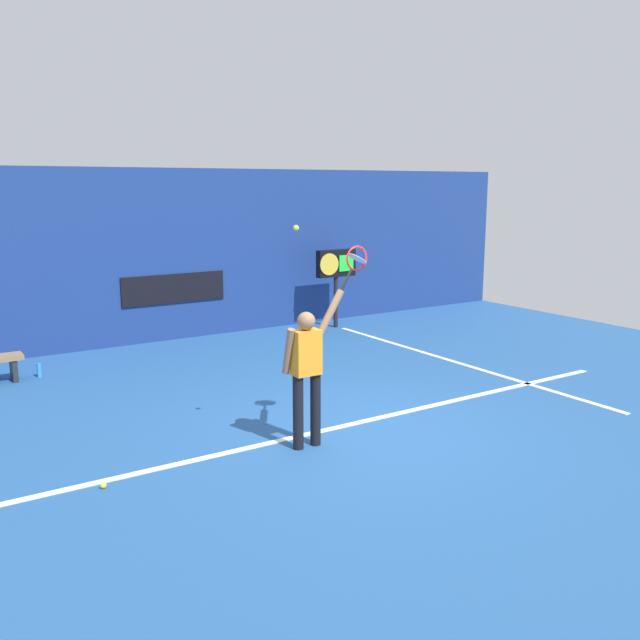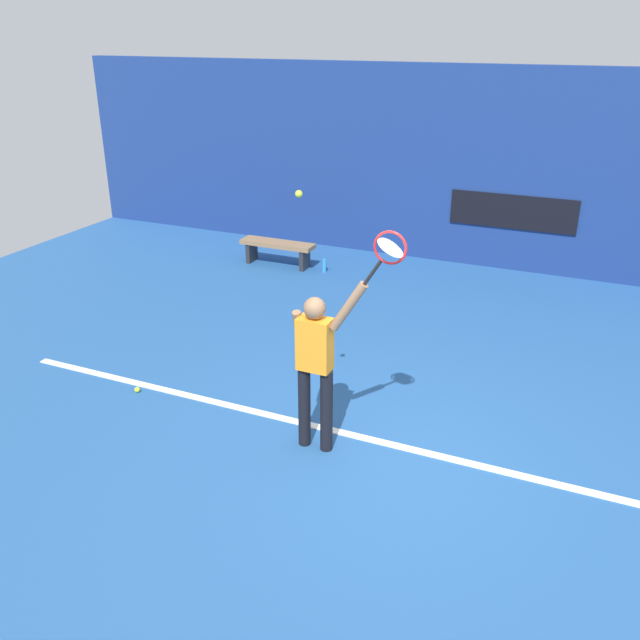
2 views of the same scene
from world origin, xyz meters
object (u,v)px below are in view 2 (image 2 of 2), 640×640
court_bench (278,248)px  spare_ball (137,390)px  water_bottle (324,266)px  tennis_player (316,361)px  tennis_ball (299,194)px  tennis_racket (388,251)px

court_bench → spare_ball: 4.97m
spare_ball → water_bottle: bearing=86.1°
tennis_player → water_bottle: bearing=112.6°
tennis_player → tennis_ball: bearing=-171.2°
tennis_player → water_bottle: size_ratio=8.03×
tennis_racket → tennis_ball: (-0.86, -0.02, 0.43)m
tennis_ball → court_bench: tennis_ball is taller
tennis_player → spare_ball: (-2.45, 0.17, -0.98)m
court_bench → water_bottle: court_bench is taller
tennis_player → tennis_racket: 1.43m
tennis_racket → water_bottle: 6.20m
tennis_player → water_bottle: (-2.12, 5.09, -0.89)m
tennis_player → spare_ball: tennis_player is taller
water_bottle → tennis_player: bearing=-67.4°
tennis_racket → spare_ball: 3.87m
tennis_player → court_bench: bearing=121.0°
tennis_ball → water_bottle: bearing=111.0°
tennis_racket → tennis_ball: tennis_ball is taller
tennis_player → water_bottle: tennis_player is taller
spare_ball → tennis_ball: bearing=-4.7°
tennis_ball → court_bench: (-2.90, 5.11, -2.35)m
water_bottle → tennis_ball: bearing=-69.0°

